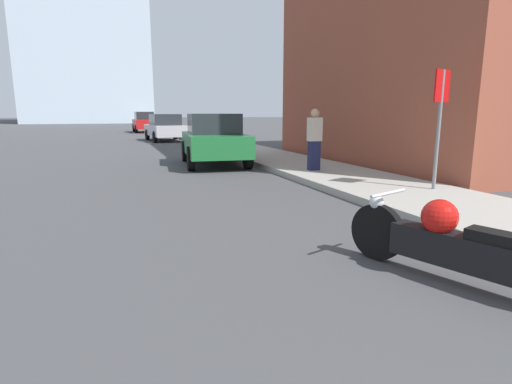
% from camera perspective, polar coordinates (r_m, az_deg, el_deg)
% --- Properties ---
extents(sidewalk, '(2.47, 240.00, 0.15)m').
position_cam_1_polar(sidewalk, '(38.26, -11.72, 8.55)').
color(sidewalk, '#9E998E').
rests_on(sidewalk, ground_plane).
extents(brick_storefront, '(8.07, 9.63, 9.42)m').
position_cam_1_polar(brick_storefront, '(15.66, 26.66, 21.38)').
color(brick_storefront, brown).
rests_on(brick_storefront, ground_plane).
extents(motorcycle, '(1.08, 2.48, 0.80)m').
position_cam_1_polar(motorcycle, '(4.26, 27.52, -6.86)').
color(motorcycle, black).
rests_on(motorcycle, ground_plane).
extents(parked_car_green, '(2.20, 4.15, 1.63)m').
position_cam_1_polar(parked_car_green, '(12.94, -6.04, 7.53)').
color(parked_car_green, '#1E6B33').
rests_on(parked_car_green, ground_plane).
extents(parked_car_silver, '(2.21, 4.49, 1.61)m').
position_cam_1_polar(parked_car_silver, '(25.12, -12.83, 8.97)').
color(parked_car_silver, '#BCBCC1').
rests_on(parked_car_silver, ground_plane).
extents(parked_car_red, '(1.95, 4.49, 1.81)m').
position_cam_1_polar(parked_car_red, '(37.44, -15.66, 9.59)').
color(parked_car_red, red).
rests_on(parked_car_red, ground_plane).
extents(stop_sign, '(0.57, 0.26, 2.29)m').
position_cam_1_polar(stop_sign, '(8.58, 24.83, 10.70)').
color(stop_sign, slate).
rests_on(stop_sign, sidewalk).
extents(pedestrian, '(0.36, 0.22, 1.60)m').
position_cam_1_polar(pedestrian, '(10.67, 8.34, 7.46)').
color(pedestrian, '#1E2347').
rests_on(pedestrian, sidewalk).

